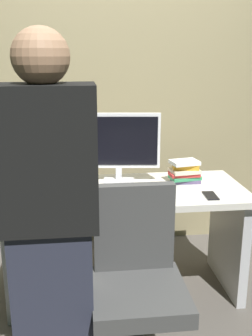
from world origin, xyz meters
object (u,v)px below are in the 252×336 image
at_px(keyboard, 114,190).
at_px(book_stack, 185,171).
at_px(monitor, 119,144).
at_px(cup_by_monitor, 58,174).
at_px(office_chair, 137,294).
at_px(desk, 125,220).
at_px(mouse, 165,186).
at_px(person_at_desk, 50,228).
at_px(cup_near_keyboard, 47,194).
at_px(cell_phone, 210,196).

distance_m(keyboard, book_stack, 0.51).
distance_m(monitor, cup_by_monitor, 0.46).
bearing_deg(keyboard, office_chair, -85.64).
xyz_separation_m(desk, cup_by_monitor, (-0.43, 0.21, 0.27)).
height_order(monitor, book_stack, monitor).
xyz_separation_m(keyboard, mouse, (0.33, 0.02, 0.01)).
distance_m(person_at_desk, mouse, 1.03).
relative_size(keyboard, book_stack, 2.05).
distance_m(cup_near_keyboard, book_stack, 0.91).
bearing_deg(mouse, keyboard, -176.89).
bearing_deg(office_chair, keyboard, 94.74).
height_order(monitor, cell_phone, monitor).
bearing_deg(person_at_desk, book_stack, 48.08).
bearing_deg(monitor, cell_phone, -34.86).
bearing_deg(keyboard, monitor, 75.35).
bearing_deg(keyboard, cup_by_monitor, 142.20).
bearing_deg(cup_by_monitor, desk, -26.73).
xyz_separation_m(mouse, cup_near_keyboard, (-0.72, -0.14, 0.03)).
bearing_deg(cell_phone, person_at_desk, -142.88).
xyz_separation_m(desk, book_stack, (0.41, 0.09, 0.29)).
relative_size(mouse, cup_near_keyboard, 1.08).
relative_size(cup_near_keyboard, book_stack, 0.44).
xyz_separation_m(desk, cell_phone, (0.49, -0.20, 0.22)).
relative_size(monitor, mouse, 5.40).
xyz_separation_m(keyboard, cup_by_monitor, (-0.35, 0.27, 0.04)).
height_order(monitor, keyboard, monitor).
bearing_deg(book_stack, keyboard, -163.79).
relative_size(desk, book_stack, 7.23).
relative_size(mouse, cell_phone, 0.69).
bearing_deg(cup_near_keyboard, keyboard, 17.19).
bearing_deg(cell_phone, desk, 160.59).
distance_m(desk, cup_by_monitor, 0.55).
xyz_separation_m(monitor, mouse, (0.27, -0.20, -0.24)).
xyz_separation_m(monitor, cup_near_keyboard, (-0.45, -0.33, -0.21)).
bearing_deg(person_at_desk, cell_phone, 34.62).
bearing_deg(book_stack, desk, -167.75).
height_order(desk, cell_phone, cell_phone).
bearing_deg(cup_near_keyboard, person_at_desk, -84.52).
bearing_deg(keyboard, mouse, 2.73).
height_order(desk, mouse, mouse).
distance_m(monitor, mouse, 0.41).
height_order(cup_near_keyboard, cup_by_monitor, cup_by_monitor).
bearing_deg(cup_near_keyboard, monitor, 36.83).
distance_m(desk, person_at_desk, 0.97).
relative_size(desk, person_at_desk, 0.93).
relative_size(desk, cup_near_keyboard, 16.47).
bearing_deg(monitor, person_at_desk, -111.46).
xyz_separation_m(cup_near_keyboard, book_stack, (0.87, 0.26, 0.03)).
xyz_separation_m(person_at_desk, mouse, (0.66, 0.78, -0.10)).
xyz_separation_m(office_chair, monitor, (-0.00, 0.87, 0.55)).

